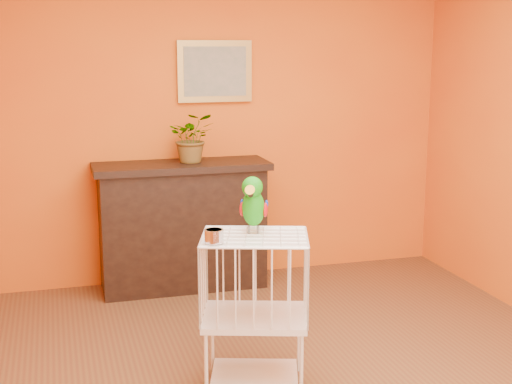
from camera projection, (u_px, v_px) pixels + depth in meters
name	position (u px, v px, depth m)	size (l,w,h in m)	color
room_shell	(308.00, 117.00, 3.77)	(4.50, 4.50, 4.50)	orange
console_cabinet	(182.00, 226.00, 5.79)	(1.40, 0.50, 1.04)	black
potted_plant	(191.00, 142.00, 5.74)	(0.36, 0.40, 0.31)	#26722D
framed_picture	(215.00, 71.00, 5.82)	(0.62, 0.04, 0.50)	#AA853C
birdcage	(255.00, 310.00, 4.09)	(0.69, 0.61, 0.91)	silver
feed_cup	(214.00, 236.00, 3.84)	(0.10, 0.10, 0.07)	silver
parrot	(253.00, 204.00, 4.03)	(0.20, 0.30, 0.34)	#59544C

